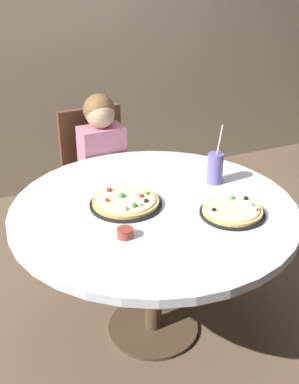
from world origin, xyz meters
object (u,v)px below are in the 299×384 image
Objects in this scene: pizza_cheese at (233,211)px; diner_child at (108,194)px; dining_table at (154,221)px; soda_cup at (215,168)px; chair_wooden at (97,176)px; sauce_bowl at (125,233)px; pizza_veggie at (126,202)px.

diner_child is at bearing 108.02° from pizza_cheese.
diner_child is (0.00, 0.69, -0.18)m from dining_table.
diner_child reaches higher than soda_cup.
chair_wooden is at bearing 92.00° from diner_child.
sauce_bowl is at bearing 178.18° from pizza_cheese.
diner_child reaches higher than sauce_bowl.
chair_wooden is 2.79× the size of pizza_veggie.
soda_cup reaches higher than sauce_bowl.
chair_wooden is at bearing 78.58° from sauce_bowl.
dining_table is at bearing 42.04° from sauce_bowl.
pizza_veggie reaches higher than sauce_bowl.
soda_cup is 4.39× the size of sauce_bowl.
pizza_cheese is (0.41, -0.27, -0.00)m from pizza_veggie.
pizza_cheese is at bearing -1.82° from sauce_bowl.
dining_table is 4.54× the size of pizza_cheese.
dining_table is at bearing -164.84° from soda_cup.
pizza_cheese is (0.29, -0.90, 0.28)m from diner_child.
chair_wooden reaches higher than dining_table.
diner_child is at bearing 123.41° from soda_cup.
chair_wooden is 1.11m from sauce_bowl.
pizza_veggie is 4.87× the size of sauce_bowl.
dining_table is 0.43m from soda_cup.
sauce_bowl is at bearing -111.68° from pizza_veggie.
sauce_bowl is (-0.22, -1.07, 0.24)m from chair_wooden.
diner_child is at bearing 75.92° from sauce_bowl.
sauce_bowl is at bearing -137.96° from dining_table.
diner_child is at bearing 79.19° from pizza_veggie.
pizza_cheese reaches higher than sauce_bowl.
diner_child is 3.52× the size of soda_cup.
pizza_cheese is 4.24× the size of sauce_bowl.
dining_table is 0.88m from chair_wooden.
diner_child is at bearing 89.76° from dining_table.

